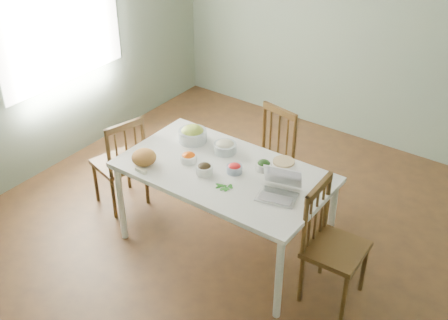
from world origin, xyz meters
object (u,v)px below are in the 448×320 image
Objects in this scene: chair_left at (119,161)px; bread_boule at (144,157)px; bowl_squash at (193,134)px; laptop at (277,187)px; chair_right at (336,247)px; chair_far at (264,161)px; dining_table at (224,209)px.

bread_boule is at bearing 81.31° from chair_left.
bowl_squash is (0.72, 0.27, 0.41)m from chair_left.
chair_right is at bearing -3.88° from laptop.
bowl_squash is 1.12m from laptop.
chair_right reaches higher than bowl_squash.
chair_left is at bearing -135.28° from chair_far.
bread_boule is 1.19m from laptop.
bowl_squash is at bearing 80.36° from bread_boule.
chair_far is at bearing 113.00° from laptop.
chair_left is 4.67× the size of bread_boule.
bowl_squash is at bearing 125.87° from chair_left.
chair_right is (1.13, -0.74, 0.01)m from chair_far.
bowl_squash is (-1.58, 0.21, 0.39)m from chair_right.
chair_right is at bearing -22.88° from chair_far.
bread_boule is at bearing -99.64° from bowl_squash.
laptop is at bearing 104.09° from chair_left.
laptop is at bearing -42.72° from chair_far.
chair_far is 3.29× the size of laptop.
laptop is (1.79, -0.03, 0.44)m from chair_left.
chair_far is 1.42m from chair_left.
bread_boule is at bearing -152.03° from dining_table.
bread_boule reaches higher than dining_table.
dining_table is 1.75× the size of chair_far.
laptop is (0.56, -0.08, 0.52)m from dining_table.
chair_left is (-1.17, -0.80, -0.01)m from chair_far.
chair_right is 1.75m from bread_boule.
chair_left reaches higher than dining_table.
chair_right is 1.64m from bowl_squash.
chair_far is 3.96× the size of bowl_squash.
dining_table is 0.74m from bowl_squash.
chair_left reaches higher than bread_boule.
chair_far reaches higher than chair_left.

